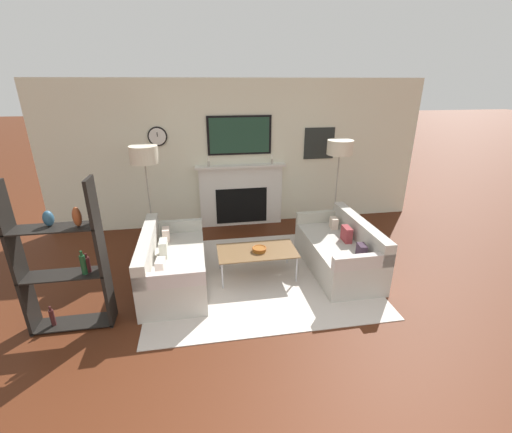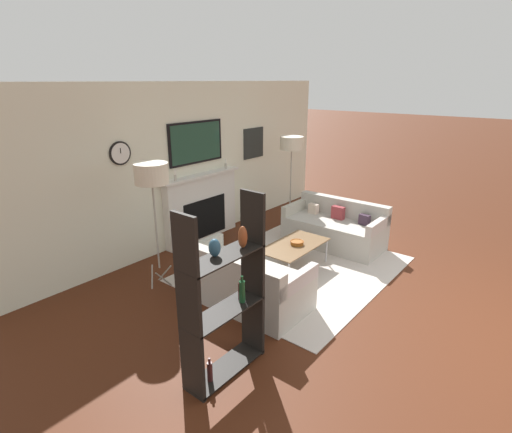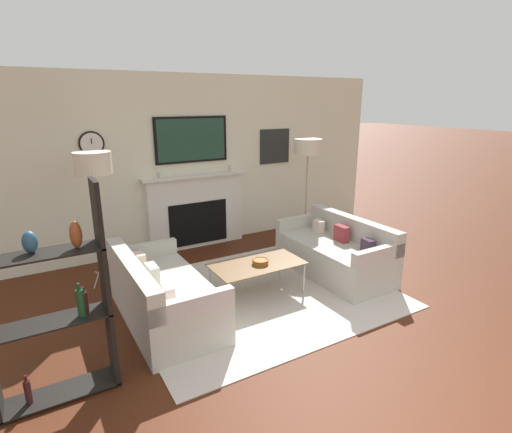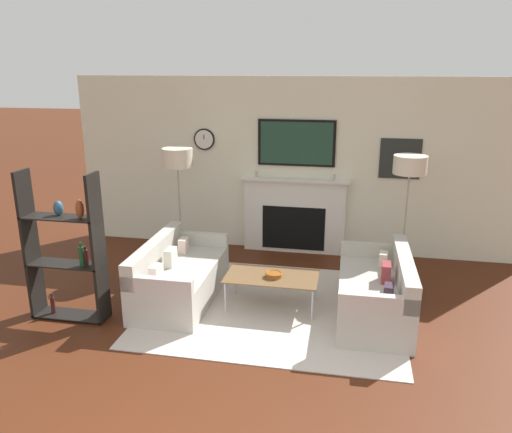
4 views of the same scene
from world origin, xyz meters
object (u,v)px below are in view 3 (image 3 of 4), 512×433
(coffee_table, at_px, (257,265))
(floor_lamp_left, at_px, (93,165))
(floor_lamp_right, at_px, (308,148))
(couch_left, at_px, (162,297))
(couch_right, at_px, (336,254))
(decorative_bowl, at_px, (261,261))
(shelf_unit, at_px, (49,302))

(coffee_table, distance_m, floor_lamp_left, 2.29)
(coffee_table, bearing_deg, floor_lamp_right, 36.09)
(couch_left, bearing_deg, couch_right, 0.02)
(couch_left, height_order, couch_right, couch_right)
(decorative_bowl, distance_m, floor_lamp_left, 2.30)
(floor_lamp_right, bearing_deg, coffee_table, -143.91)
(couch_right, height_order, coffee_table, couch_right)
(couch_right, distance_m, floor_lamp_left, 3.31)
(couch_right, relative_size, coffee_table, 1.49)
(couch_left, height_order, coffee_table, couch_left)
(couch_right, height_order, shelf_unit, shelf_unit)
(couch_left, relative_size, shelf_unit, 0.96)
(couch_right, distance_m, shelf_unit, 3.61)
(couch_left, height_order, shelf_unit, shelf_unit)
(couch_left, relative_size, floor_lamp_right, 0.96)
(coffee_table, height_order, floor_lamp_left, floor_lamp_left)
(decorative_bowl, bearing_deg, couch_right, 1.01)
(coffee_table, relative_size, decorative_bowl, 5.48)
(couch_left, height_order, decorative_bowl, couch_left)
(couch_right, xyz_separation_m, coffee_table, (-1.25, 0.01, 0.10))
(decorative_bowl, distance_m, floor_lamp_right, 2.30)
(couch_left, distance_m, couch_right, 2.44)
(coffee_table, bearing_deg, couch_right, -0.30)
(couch_left, height_order, floor_lamp_left, floor_lamp_left)
(coffee_table, height_order, decorative_bowl, decorative_bowl)
(coffee_table, bearing_deg, shelf_unit, -162.38)
(couch_left, distance_m, shelf_unit, 1.39)
(floor_lamp_right, distance_m, shelf_unit, 4.38)
(floor_lamp_left, distance_m, shelf_unit, 2.15)
(coffee_table, bearing_deg, decorative_bowl, -42.50)
(floor_lamp_left, bearing_deg, decorative_bowl, -37.16)
(couch_left, distance_m, floor_lamp_left, 1.79)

